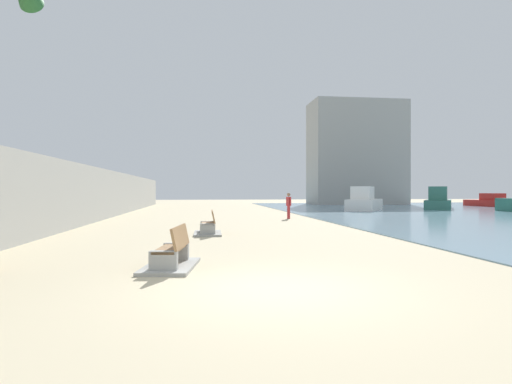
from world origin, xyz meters
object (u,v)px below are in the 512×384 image
at_px(boat_outer, 364,202).
at_px(boat_nearest, 488,201).
at_px(bench_near, 172,258).
at_px(person_walking, 289,204).
at_px(boat_mid_bay, 438,201).
at_px(bench_far, 208,229).

bearing_deg(boat_outer, boat_nearest, 23.94).
bearing_deg(bench_near, boat_nearest, 46.11).
relative_size(person_walking, boat_mid_bay, 0.22).
distance_m(bench_near, boat_mid_bay, 37.19).
bearing_deg(boat_nearest, bench_far, -140.12).
distance_m(person_walking, boat_mid_bay, 21.13).
xyz_separation_m(bench_near, person_walking, (6.26, 16.68, 0.73)).
relative_size(bench_near, boat_mid_bay, 0.30).
bearing_deg(person_walking, bench_near, -110.57).
xyz_separation_m(bench_near, boat_mid_bay, (23.63, 28.72, 0.58)).
bearing_deg(bench_far, boat_mid_bay, 43.07).
bearing_deg(boat_outer, bench_near, -119.85).
bearing_deg(person_walking, boat_outer, 47.52).
xyz_separation_m(bench_near, boat_nearest, (33.00, 34.30, 0.34)).
distance_m(bench_near, bench_far, 7.62).
height_order(bench_far, boat_mid_bay, boat_mid_bay).
bearing_deg(bench_near, boat_outer, 60.15).
xyz_separation_m(bench_far, boat_outer, (14.15, 18.82, 0.58)).
relative_size(bench_near, person_walking, 1.35).
xyz_separation_m(bench_far, person_walking, (5.27, 9.12, 0.73)).
relative_size(bench_near, boat_outer, 0.39).
bearing_deg(boat_mid_bay, boat_outer, -164.54).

